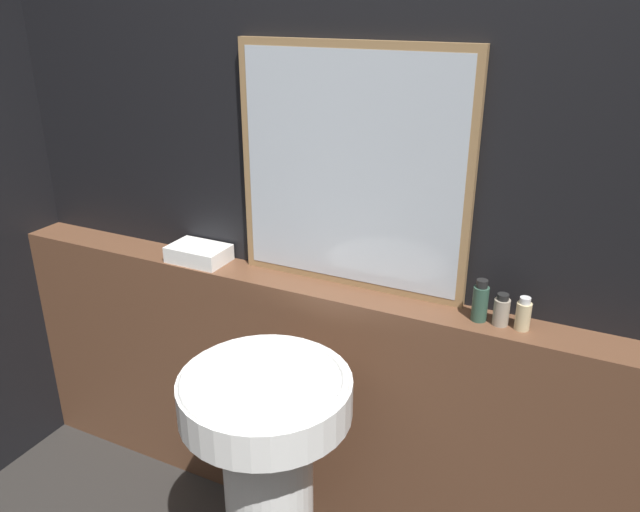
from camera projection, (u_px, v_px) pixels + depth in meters
wall_back at (342, 202)px, 2.12m from camera, size 8.00×0.06×2.50m
vanity_counter at (327, 406)px, 2.32m from camera, size 2.71×0.16×0.98m
pedestal_sink at (268, 469)px, 1.92m from camera, size 0.51×0.51×0.89m
mirror at (351, 171)px, 2.00m from camera, size 0.80×0.03×0.80m
towel_stack at (199, 253)px, 2.33m from camera, size 0.22×0.15×0.06m
shampoo_bottle at (480, 302)px, 1.89m from camera, size 0.05×0.05×0.13m
conditioner_bottle at (501, 311)px, 1.87m from camera, size 0.05×0.05×0.10m
lotion_bottle at (523, 315)px, 1.85m from camera, size 0.04×0.04×0.10m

